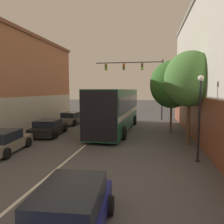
# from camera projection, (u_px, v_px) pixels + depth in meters

# --- Properties ---
(lane_center_line) EXTENTS (0.14, 42.23, 0.01)m
(lane_center_line) POSITION_uv_depth(u_px,v_px,m) (95.00, 137.00, 17.25)
(lane_center_line) COLOR silver
(lane_center_line) RESTS_ON ground_plane
(bus) EXTENTS (3.22, 11.81, 3.74)m
(bus) POSITION_uv_depth(u_px,v_px,m) (116.00, 108.00, 19.80)
(bus) COLOR #145133
(bus) RESTS_ON ground_plane
(hatchback_foreground) EXTENTS (2.16, 4.50, 1.32)m
(hatchback_foreground) POSITION_uv_depth(u_px,v_px,m) (68.00, 218.00, 5.26)
(hatchback_foreground) COLOR navy
(hatchback_foreground) RESTS_ON ground_plane
(parked_car_left_near) EXTENTS (2.32, 4.22, 1.31)m
(parked_car_left_near) POSITION_uv_depth(u_px,v_px,m) (3.00, 142.00, 12.87)
(parked_car_left_near) COLOR slate
(parked_car_left_near) RESTS_ON ground_plane
(parked_car_left_mid) EXTENTS (2.00, 4.32, 1.32)m
(parked_car_left_mid) POSITION_uv_depth(u_px,v_px,m) (90.00, 112.00, 30.13)
(parked_car_left_mid) COLOR orange
(parked_car_left_mid) RESTS_ON ground_plane
(parked_car_left_far) EXTENTS (2.29, 4.43, 1.30)m
(parked_car_left_far) POSITION_uv_depth(u_px,v_px,m) (72.00, 118.00, 23.83)
(parked_car_left_far) COLOR slate
(parked_car_left_far) RESTS_ON ground_plane
(parked_car_left_distant) EXTENTS (2.48, 4.57, 1.29)m
(parked_car_left_distant) POSITION_uv_depth(u_px,v_px,m) (49.00, 127.00, 17.94)
(parked_car_left_distant) COLOR black
(parked_car_left_distant) RESTS_ON ground_plane
(traffic_signal_gantry) EXTENTS (8.38, 0.36, 7.40)m
(traffic_signal_gantry) POSITION_uv_depth(u_px,v_px,m) (141.00, 75.00, 27.05)
(traffic_signal_gantry) COLOR #333338
(traffic_signal_gantry) RESTS_ON ground_plane
(street_lamp) EXTENTS (0.30, 0.30, 4.43)m
(street_lamp) POSITION_uv_depth(u_px,v_px,m) (199.00, 114.00, 11.06)
(street_lamp) COLOR black
(street_lamp) RESTS_ON ground_plane
(street_tree_near) EXTENTS (3.31, 2.98, 6.23)m
(street_tree_near) POSITION_uv_depth(u_px,v_px,m) (190.00, 79.00, 14.28)
(street_tree_near) COLOR brown
(street_tree_near) RESTS_ON ground_plane
(street_tree_far) EXTENTS (3.71, 3.34, 6.21)m
(street_tree_far) POSITION_uv_depth(u_px,v_px,m) (172.00, 84.00, 18.64)
(street_tree_far) COLOR brown
(street_tree_far) RESTS_ON ground_plane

